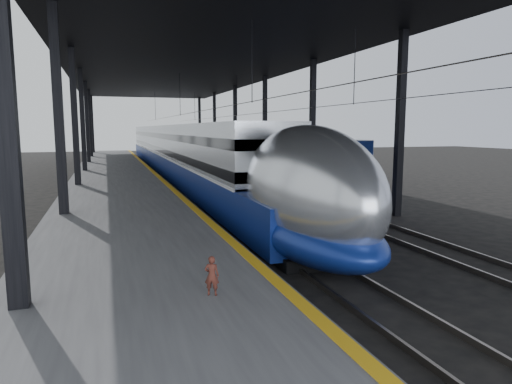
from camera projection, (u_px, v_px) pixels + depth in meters
name	position (u px, v px, depth m)	size (l,w,h in m)	color
ground	(241.00, 259.00, 15.23)	(160.00, 160.00, 0.00)	black
platform	(117.00, 182.00, 32.90)	(6.00, 80.00, 1.00)	#4C4C4F
yellow_strip	(156.00, 174.00, 33.70)	(0.30, 80.00, 0.01)	gold
rails	(224.00, 184.00, 35.43)	(6.52, 80.00, 0.16)	slate
canopy	(189.00, 63.00, 33.39)	(18.00, 75.00, 9.47)	black
tgv_train	(178.00, 153.00, 40.71)	(3.22, 65.20, 4.62)	silver
second_train	(218.00, 152.00, 47.81)	(2.74, 56.05, 3.77)	navy
child	(212.00, 276.00, 9.12)	(0.30, 0.19, 0.81)	#55261C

